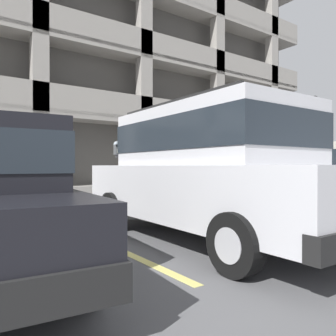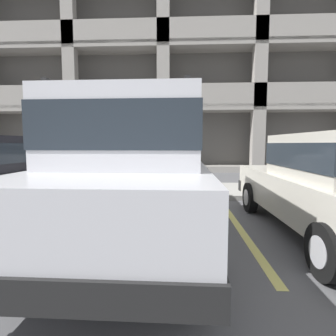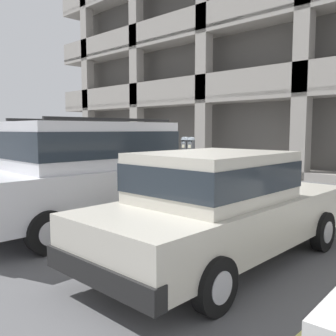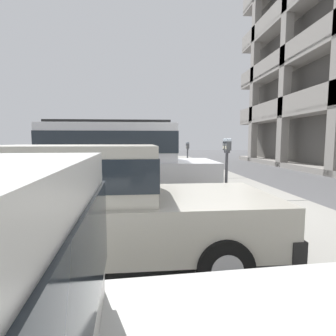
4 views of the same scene
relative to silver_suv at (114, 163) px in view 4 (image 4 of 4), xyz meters
name	(u,v)px [view 4 (image 4 of 4)]	position (x,y,z in m)	size (l,w,h in m)	color
ground_plane	(214,209)	(0.10, 2.38, -1.14)	(80.00, 80.00, 0.10)	#565659
sidewalk	(265,203)	(0.10, 3.68, -1.03)	(40.00, 2.20, 0.12)	#9E9B93
parking_stall_lines	(159,229)	(1.59, 0.98, -1.08)	(12.04, 4.80, 0.01)	#DBD16B
silver_suv	(114,163)	(0.00, 0.00, 0.00)	(2.06, 4.80, 2.03)	silver
red_sedan	(131,163)	(-3.09, 0.19, -0.27)	(2.13, 4.62, 1.54)	black
dark_hatchback	(92,202)	(2.90, 0.08, -0.27)	(1.91, 4.51, 1.54)	beige
parking_meter_near	(227,155)	(-0.07, 2.73, 0.18)	(0.35, 0.12, 1.54)	#47474C
parking_meter_far	(188,150)	(-6.02, 2.68, 0.10)	(0.35, 0.12, 1.44)	#595B60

